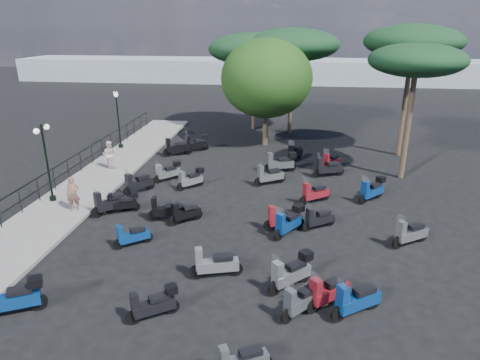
# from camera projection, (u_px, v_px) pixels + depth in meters

# --- Properties ---
(ground) EXTENTS (120.00, 120.00, 0.00)m
(ground) POSITION_uv_depth(u_px,v_px,m) (204.00, 220.00, 18.07)
(ground) COLOR black
(ground) RESTS_ON ground
(sidewalk) EXTENTS (3.00, 30.00, 0.15)m
(sidewalk) POSITION_uv_depth(u_px,v_px,m) (90.00, 186.00, 21.59)
(sidewalk) COLOR slate
(sidewalk) RESTS_ON ground
(railing) EXTENTS (0.04, 26.04, 1.10)m
(railing) POSITION_uv_depth(u_px,v_px,m) (61.00, 171.00, 21.27)
(railing) COLOR black
(railing) RESTS_ON sidewalk
(lamp_post_1) EXTENTS (0.29, 1.05, 3.57)m
(lamp_post_1) POSITION_uv_depth(u_px,v_px,m) (46.00, 158.00, 18.95)
(lamp_post_1) COLOR black
(lamp_post_1) RESTS_ON sidewalk
(lamp_post_2) EXTENTS (0.60, 1.02, 3.70)m
(lamp_post_2) POSITION_uv_depth(u_px,v_px,m) (118.00, 115.00, 27.21)
(lamp_post_2) COLOR black
(lamp_post_2) RESTS_ON sidewalk
(woman) EXTENTS (0.65, 0.55, 1.52)m
(woman) POSITION_uv_depth(u_px,v_px,m) (73.00, 194.00, 18.36)
(woman) COLOR brown
(woman) RESTS_ON sidewalk
(pedestrian_far) EXTENTS (0.82, 0.67, 1.56)m
(pedestrian_far) POSITION_uv_depth(u_px,v_px,m) (109.00, 155.00, 23.75)
(pedestrian_far) COLOR beige
(pedestrian_far) RESTS_ON sidewalk
(scooter_0) EXTENTS (1.67, 1.02, 1.44)m
(scooter_0) POSITION_uv_depth(u_px,v_px,m) (12.00, 298.00, 12.04)
(scooter_0) COLOR black
(scooter_0) RESTS_ON ground
(scooter_1) EXTENTS (1.25, 0.98, 1.19)m
(scooter_1) POSITION_uv_depth(u_px,v_px,m) (132.00, 236.00, 15.82)
(scooter_1) COLOR black
(scooter_1) RESTS_ON ground
(scooter_2) EXTENTS (1.30, 1.38, 1.42)m
(scooter_2) POSITION_uv_depth(u_px,v_px,m) (110.00, 203.00, 18.45)
(scooter_2) COLOR black
(scooter_2) RESTS_ON ground
(scooter_3) EXTENTS (1.42, 0.77, 1.19)m
(scooter_3) POSITION_uv_depth(u_px,v_px,m) (123.00, 203.00, 18.61)
(scooter_3) COLOR black
(scooter_3) RESTS_ON ground
(scooter_4) EXTENTS (1.14, 1.50, 1.41)m
(scooter_4) POSITION_uv_depth(u_px,v_px,m) (138.00, 183.00, 20.75)
(scooter_4) COLOR black
(scooter_4) RESTS_ON ground
(scooter_5) EXTENTS (1.70, 1.05, 1.49)m
(scooter_5) POSITION_uv_depth(u_px,v_px,m) (177.00, 148.00, 26.53)
(scooter_5) COLOR black
(scooter_5) RESTS_ON ground
(scooter_7) EXTENTS (1.36, 0.96, 1.22)m
(scooter_7) POSITION_uv_depth(u_px,v_px,m) (153.00, 304.00, 11.91)
(scooter_7) COLOR black
(scooter_7) RESTS_ON ground
(scooter_8) EXTENTS (1.23, 1.09, 1.23)m
(scooter_8) POSITION_uv_depth(u_px,v_px,m) (185.00, 213.00, 17.66)
(scooter_8) COLOR black
(scooter_8) RESTS_ON ground
(scooter_9) EXTENTS (1.68, 0.71, 1.36)m
(scooter_9) POSITION_uv_depth(u_px,v_px,m) (167.00, 210.00, 17.86)
(scooter_9) COLOR black
(scooter_9) RESTS_ON ground
(scooter_10) EXTENTS (1.21, 1.24, 1.26)m
(scooter_10) POSITION_uv_depth(u_px,v_px,m) (191.00, 179.00, 21.33)
(scooter_10) COLOR black
(scooter_10) RESTS_ON ground
(scooter_11) EXTENTS (1.54, 1.09, 1.38)m
(scooter_11) POSITION_uv_depth(u_px,v_px,m) (196.00, 144.00, 27.43)
(scooter_11) COLOR black
(scooter_11) RESTS_ON ground
(scooter_13) EXTENTS (1.72, 0.74, 1.40)m
(scooter_13) POSITION_uv_depth(u_px,v_px,m) (215.00, 264.00, 13.83)
(scooter_13) COLOR black
(scooter_13) RESTS_ON ground
(scooter_14) EXTENTS (1.63, 0.83, 1.35)m
(scooter_14) POSITION_uv_depth(u_px,v_px,m) (285.00, 218.00, 17.07)
(scooter_14) COLOR black
(scooter_14) RESTS_ON ground
(scooter_15) EXTENTS (1.11, 1.52, 1.38)m
(scooter_15) POSITION_uv_depth(u_px,v_px,m) (289.00, 222.00, 16.63)
(scooter_15) COLOR black
(scooter_15) RESTS_ON ground
(scooter_16) EXTENTS (1.80, 0.86, 1.48)m
(scooter_16) POSITION_uv_depth(u_px,v_px,m) (280.00, 163.00, 23.57)
(scooter_16) COLOR black
(scooter_16) RESTS_ON ground
(scooter_17) EXTENTS (0.93, 1.65, 1.41)m
(scooter_17) POSITION_uv_depth(u_px,v_px,m) (295.00, 153.00, 25.54)
(scooter_17) COLOR black
(scooter_17) RESTS_ON ground
(scooter_19) EXTENTS (1.19, 1.28, 1.31)m
(scooter_19) POSITION_uv_depth(u_px,v_px,m) (301.00, 301.00, 12.06)
(scooter_19) COLOR black
(scooter_19) RESTS_ON ground
(scooter_20) EXTENTS (1.39, 1.35, 1.40)m
(scooter_20) POSITION_uv_depth(u_px,v_px,m) (291.00, 273.00, 13.27)
(scooter_20) COLOR black
(scooter_20) RESTS_ON ground
(scooter_21) EXTENTS (1.41, 1.07, 1.33)m
(scooter_21) POSITION_uv_depth(u_px,v_px,m) (315.00, 193.00, 19.61)
(scooter_21) COLOR black
(scooter_21) RESTS_ON ground
(scooter_22) EXTENTS (1.55, 1.03, 1.39)m
(scooter_22) POSITION_uv_depth(u_px,v_px,m) (269.00, 176.00, 21.79)
(scooter_22) COLOR black
(scooter_22) RESTS_ON ground
(scooter_23) EXTENTS (1.68, 0.82, 1.39)m
(scooter_23) POSITION_uv_depth(u_px,v_px,m) (328.00, 168.00, 22.92)
(scooter_23) COLOR black
(scooter_23) RESTS_ON ground
(scooter_24) EXTENTS (1.54, 1.12, 1.43)m
(scooter_24) POSITION_uv_depth(u_px,v_px,m) (356.00, 301.00, 12.02)
(scooter_24) COLOR black
(scooter_24) RESTS_ON ground
(scooter_25) EXTENTS (1.37, 1.21, 1.37)m
(scooter_25) POSITION_uv_depth(u_px,v_px,m) (328.00, 292.00, 12.43)
(scooter_25) COLOR black
(scooter_25) RESTS_ON ground
(scooter_26) EXTENTS (1.35, 0.97, 1.24)m
(scooter_26) POSITION_uv_depth(u_px,v_px,m) (318.00, 219.00, 17.14)
(scooter_26) COLOR black
(scooter_26) RESTS_ON ground
(scooter_27) EXTENTS (1.51, 1.06, 1.38)m
(scooter_27) POSITION_uv_depth(u_px,v_px,m) (410.00, 234.00, 15.84)
(scooter_27) COLOR black
(scooter_27) RESTS_ON ground
(scooter_28) EXTENTS (1.34, 1.37, 1.39)m
(scooter_28) POSITION_uv_depth(u_px,v_px,m) (372.00, 190.00, 19.83)
(scooter_28) COLOR black
(scooter_28) RESTS_ON ground
(scooter_29) EXTENTS (1.13, 1.47, 1.39)m
(scooter_29) POSITION_uv_depth(u_px,v_px,m) (331.00, 162.00, 23.90)
(scooter_29) COLOR black
(scooter_29) RESTS_ON ground
(scooter_30) EXTENTS (1.21, 1.24, 1.26)m
(scooter_30) POSITION_uv_depth(u_px,v_px,m) (168.00, 172.00, 22.35)
(scooter_30) COLOR black
(scooter_30) RESTS_ON ground
(broadleaf_tree) EXTENTS (5.96, 5.96, 6.96)m
(broadleaf_tree) POSITION_uv_depth(u_px,v_px,m) (266.00, 78.00, 27.58)
(broadleaf_tree) COLOR #38281E
(broadleaf_tree) RESTS_ON ground
(pine_0) EXTENTS (6.60, 6.60, 7.51)m
(pine_0) POSITION_uv_depth(u_px,v_px,m) (293.00, 45.00, 30.00)
(pine_0) COLOR #38281E
(pine_0) RESTS_ON ground
(pine_1) EXTENTS (5.62, 5.62, 7.79)m
(pine_1) POSITION_uv_depth(u_px,v_px,m) (413.00, 42.00, 24.51)
(pine_1) COLOR #38281E
(pine_1) RESTS_ON ground
(pine_2) EXTENTS (6.78, 6.78, 7.18)m
(pine_2) POSITION_uv_depth(u_px,v_px,m) (254.00, 49.00, 31.35)
(pine_2) COLOR #38281E
(pine_2) RESTS_ON ground
(pine_3) EXTENTS (4.73, 4.73, 6.94)m
(pine_3) POSITION_uv_depth(u_px,v_px,m) (417.00, 61.00, 20.86)
(pine_3) COLOR #38281E
(pine_3) RESTS_ON ground
(distant_hills) EXTENTS (70.00, 8.00, 3.00)m
(distant_hills) POSITION_uv_depth(u_px,v_px,m) (269.00, 71.00, 59.43)
(distant_hills) COLOR gray
(distant_hills) RESTS_ON ground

